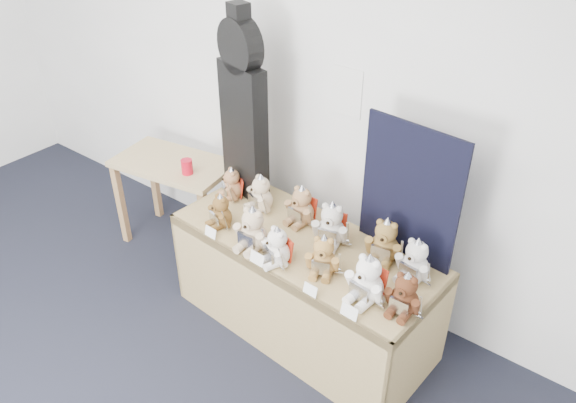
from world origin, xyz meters
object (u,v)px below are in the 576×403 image
Objects in this scene: teddy_front_left at (253,230)px; teddy_front_far_right at (367,281)px; teddy_back_far_left at (232,185)px; teddy_front_far_left at (221,212)px; side_table at (175,176)px; teddy_back_end at (415,262)px; teddy_back_right at (385,242)px; red_cup at (187,167)px; teddy_back_centre_right at (331,226)px; teddy_back_left at (260,195)px; teddy_front_right at (323,257)px; display_table at (297,267)px; teddy_front_centre at (277,248)px; teddy_front_end at (404,295)px; teddy_back_centre_left at (301,207)px; guitar_case at (243,108)px.

teddy_front_far_right is at bearing -0.38° from teddy_front_left.
teddy_front_far_left is at bearing -22.88° from teddy_back_far_left.
side_table is 3.32× the size of teddy_back_end.
teddy_front_far_right is 0.35m from teddy_back_right.
red_cup is 0.35× the size of teddy_back_centre_right.
teddy_back_left is (0.08, 0.29, 0.01)m from teddy_front_far_left.
teddy_front_far_right is at bearing -105.80° from teddy_back_end.
teddy_back_centre_right reaches higher than teddy_front_right.
teddy_front_centre is (-0.01, -0.18, 0.25)m from display_table.
display_table is 0.36m from teddy_front_right.
red_cup is 1.86m from teddy_front_end.
red_cup is at bearing 170.93° from teddy_back_right.
teddy_front_left is 0.95m from teddy_front_end.
teddy_back_centre_right is (0.12, 0.16, 0.27)m from display_table.
teddy_front_left is 0.46m from teddy_back_centre_right.
red_cup is 1.23m from teddy_back_centre_right.
teddy_back_far_left is (-0.92, 0.27, -0.01)m from teddy_front_right.
teddy_front_left is 1.07× the size of teddy_back_end.
side_table is at bearing 173.39° from display_table.
teddy_front_right is at bearing 40.08° from teddy_front_centre.
teddy_back_left is 0.97× the size of teddy_back_centre_left.
guitar_case is 0.93m from teddy_front_centre.
teddy_back_right is at bearing -5.42° from teddy_back_centre_right.
guitar_case is 4.43× the size of teddy_back_end.
red_cup is at bearing -143.18° from teddy_back_far_left.
teddy_front_far_right is at bearing -10.55° from red_cup.
teddy_back_centre_right is (-0.41, 0.29, -0.00)m from teddy_front_far_right.
guitar_case is 4.09× the size of teddy_front_far_right.
teddy_back_far_left is at bearing 172.80° from teddy_front_centre.
teddy_front_left reaches higher than teddy_back_far_left.
teddy_front_far_right is (1.05, -0.03, 0.03)m from teddy_front_far_left.
display_table is 0.31m from teddy_front_centre.
display_table is 0.54m from teddy_back_left.
teddy_back_end is 1.17× the size of teddy_back_far_left.
teddy_front_far_left is 0.99× the size of teddy_back_far_left.
teddy_front_far_right is 1.25m from teddy_back_far_left.
teddy_back_end is (0.67, 0.35, 0.01)m from teddy_front_centre.
teddy_front_far_right reaches higher than teddy_back_centre_right.
teddy_back_centre_left is (0.07, 0.38, -0.01)m from teddy_front_left.
teddy_front_end is 0.95× the size of teddy_back_centre_left.
side_table is 1.78m from teddy_back_right.
teddy_front_far_right is 0.77m from teddy_back_centre_left.
teddy_front_right is 1.11× the size of teddy_back_far_left.
teddy_back_centre_right is at bearing 151.06° from teddy_front_far_right.
teddy_front_far_left is (0.80, -0.33, 0.19)m from side_table.
teddy_front_end is 0.42m from teddy_back_right.
teddy_back_centre_right is 0.33m from teddy_back_right.
teddy_back_centre_right is at bearing -8.42° from teddy_back_centre_left.
teddy_back_centre_left is 0.93× the size of teddy_back_centre_right.
display_table is at bearing -141.60° from teddy_back_centre_right.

